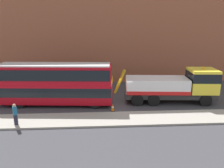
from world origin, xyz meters
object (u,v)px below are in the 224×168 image
(pedestrian_onlooker, at_px, (15,115))
(traffic_cone_near_bus, at_px, (113,108))
(recovery_tow_truck, at_px, (174,85))
(double_decker_bus, at_px, (55,83))

(pedestrian_onlooker, bearing_deg, traffic_cone_near_bus, -10.62)
(recovery_tow_truck, height_order, double_decker_bus, double_decker_bus)
(recovery_tow_truck, bearing_deg, pedestrian_onlooker, -156.64)
(recovery_tow_truck, bearing_deg, traffic_cone_near_bus, -157.11)
(recovery_tow_truck, xyz_separation_m, traffic_cone_near_bus, (-6.33, -2.10, -1.42))
(recovery_tow_truck, xyz_separation_m, pedestrian_onlooker, (-14.04, -4.79, -0.77))
(pedestrian_onlooker, height_order, traffic_cone_near_bus, pedestrian_onlooker)
(recovery_tow_truck, bearing_deg, double_decker_bus, -175.64)
(double_decker_bus, xyz_separation_m, pedestrian_onlooker, (-2.27, -4.82, -1.25))
(recovery_tow_truck, distance_m, pedestrian_onlooker, 14.85)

